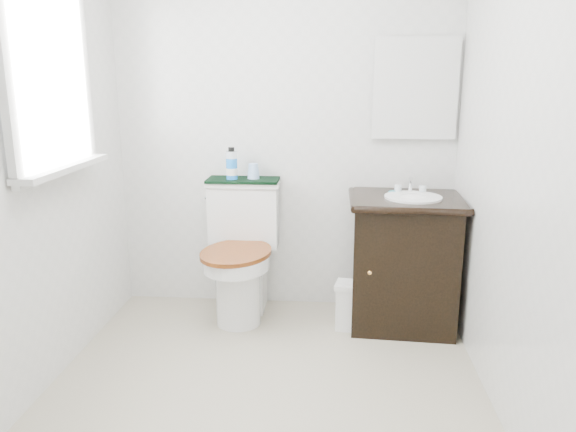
# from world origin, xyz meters

# --- Properties ---
(floor) EXTENTS (2.40, 2.40, 0.00)m
(floor) POSITION_xyz_m (0.00, 0.00, 0.00)
(floor) COLOR #B6B093
(floor) RESTS_ON ground
(wall_back) EXTENTS (2.40, 0.00, 2.40)m
(wall_back) POSITION_xyz_m (0.00, 1.20, 1.20)
(wall_back) COLOR silver
(wall_back) RESTS_ON ground
(wall_front) EXTENTS (2.40, 0.00, 2.40)m
(wall_front) POSITION_xyz_m (0.00, -1.20, 1.20)
(wall_front) COLOR silver
(wall_front) RESTS_ON ground
(wall_left) EXTENTS (0.00, 2.40, 2.40)m
(wall_left) POSITION_xyz_m (-1.10, 0.00, 1.20)
(wall_left) COLOR silver
(wall_left) RESTS_ON ground
(wall_right) EXTENTS (0.00, 2.40, 2.40)m
(wall_right) POSITION_xyz_m (1.10, 0.00, 1.20)
(wall_right) COLOR silver
(wall_right) RESTS_ON ground
(window) EXTENTS (0.02, 0.70, 0.90)m
(window) POSITION_xyz_m (-1.07, 0.25, 1.55)
(window) COLOR white
(window) RESTS_ON wall_left
(mirror) EXTENTS (0.50, 0.02, 0.60)m
(mirror) POSITION_xyz_m (0.82, 1.18, 1.45)
(mirror) COLOR silver
(mirror) RESTS_ON wall_back
(toilet) EXTENTS (0.50, 0.68, 0.87)m
(toilet) POSITION_xyz_m (-0.26, 0.96, 0.38)
(toilet) COLOR white
(toilet) RESTS_ON floor
(vanity) EXTENTS (0.68, 0.60, 0.92)m
(vanity) POSITION_xyz_m (0.77, 0.90, 0.43)
(vanity) COLOR black
(vanity) RESTS_ON floor
(trash_bin) EXTENTS (0.23, 0.19, 0.30)m
(trash_bin) POSITION_xyz_m (0.45, 0.80, 0.15)
(trash_bin) COLOR silver
(trash_bin) RESTS_ON floor
(towel) EXTENTS (0.46, 0.22, 0.02)m
(towel) POSITION_xyz_m (-0.26, 1.09, 0.87)
(towel) COLOR black
(towel) RESTS_ON toilet
(mouthwash_bottle) EXTENTS (0.07, 0.07, 0.21)m
(mouthwash_bottle) POSITION_xyz_m (-0.33, 1.07, 0.98)
(mouthwash_bottle) COLOR blue
(mouthwash_bottle) RESTS_ON towel
(cup) EXTENTS (0.08, 0.08, 0.10)m
(cup) POSITION_xyz_m (-0.20, 1.10, 0.93)
(cup) COLOR #91BAEE
(cup) RESTS_ON towel
(soap_bar) EXTENTS (0.07, 0.04, 0.02)m
(soap_bar) POSITION_xyz_m (0.70, 1.01, 0.83)
(soap_bar) COLOR #1B7482
(soap_bar) RESTS_ON vanity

